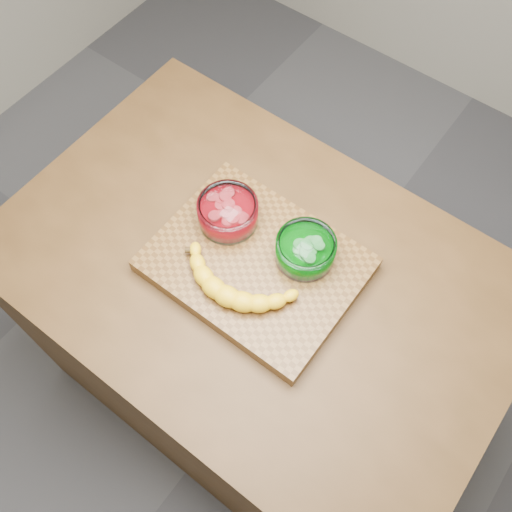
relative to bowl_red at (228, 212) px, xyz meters
The scene contains 6 objects.
ground 0.98m from the bowl_red, 22.00° to the right, with size 3.50×3.50×0.00m, color #4F4F53.
counter 0.54m from the bowl_red, 22.00° to the right, with size 1.20×0.80×0.90m, color #4E3217.
cutting_board 0.13m from the bowl_red, 22.00° to the right, with size 0.45×0.35×0.04m, color brown.
bowl_red is the anchor object (origin of this frame).
bowl_green 0.20m from the bowl_red, ahead, with size 0.13×0.13×0.06m.
banana 0.17m from the bowl_red, 46.39° to the right, with size 0.30×0.15×0.04m, color yellow, non-canonical shape.
Camera 1 is at (0.36, -0.48, 2.06)m, focal length 40.00 mm.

